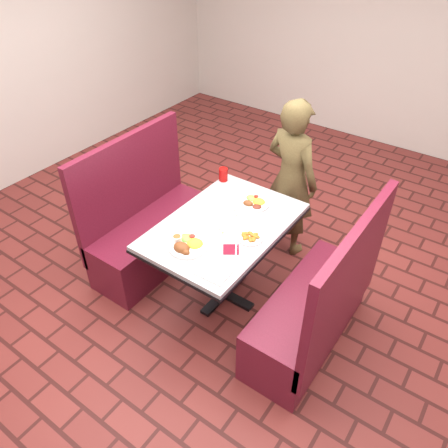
% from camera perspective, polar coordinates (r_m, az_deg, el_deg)
% --- Properties ---
extents(room, '(7.00, 7.04, 2.82)m').
position_cam_1_polar(room, '(2.67, -0.00, 20.17)').
color(room, maroon).
rests_on(room, ground).
extents(dining_table, '(0.81, 1.21, 0.75)m').
position_cam_1_polar(dining_table, '(3.28, -0.00, -1.33)').
color(dining_table, '#AAADAF').
rests_on(dining_table, ground).
extents(booth_bench_left, '(0.47, 1.20, 1.17)m').
position_cam_1_polar(booth_bench_left, '(3.90, -9.60, -0.75)').
color(booth_bench_left, maroon).
rests_on(booth_bench_left, ground).
extents(booth_bench_right, '(0.47, 1.20, 1.17)m').
position_cam_1_polar(booth_bench_right, '(3.23, 11.82, -10.99)').
color(booth_bench_right, maroon).
rests_on(booth_bench_right, ground).
extents(diner_person, '(0.59, 0.45, 1.45)m').
position_cam_1_polar(diner_person, '(3.83, 8.75, 5.80)').
color(diner_person, brown).
rests_on(diner_person, ground).
extents(near_dinner_plate, '(0.28, 0.28, 0.09)m').
position_cam_1_polar(near_dinner_plate, '(3.01, -4.86, -2.53)').
color(near_dinner_plate, white).
rests_on(near_dinner_plate, dining_table).
extents(far_dinner_plate, '(0.24, 0.24, 0.06)m').
position_cam_1_polar(far_dinner_plate, '(3.42, 3.97, 2.94)').
color(far_dinner_plate, white).
rests_on(far_dinner_plate, dining_table).
extents(plantain_plate, '(0.19, 0.19, 0.03)m').
position_cam_1_polar(plantain_plate, '(3.08, 3.42, -1.73)').
color(plantain_plate, white).
rests_on(plantain_plate, dining_table).
extents(maroon_napkin, '(0.15, 0.15, 0.00)m').
position_cam_1_polar(maroon_napkin, '(2.99, 0.93, -3.33)').
color(maroon_napkin, maroon).
rests_on(maroon_napkin, dining_table).
extents(spoon_utensil, '(0.08, 0.11, 0.00)m').
position_cam_1_polar(spoon_utensil, '(2.99, 1.59, -3.34)').
color(spoon_utensil, silver).
rests_on(spoon_utensil, dining_table).
extents(red_tumbler, '(0.07, 0.07, 0.11)m').
position_cam_1_polar(red_tumbler, '(3.69, -0.09, 6.49)').
color(red_tumbler, '#B40E0C').
rests_on(red_tumbler, dining_table).
extents(paper_napkin, '(0.22, 0.17, 0.01)m').
position_cam_1_polar(paper_napkin, '(2.82, -1.44, -6.30)').
color(paper_napkin, white).
rests_on(paper_napkin, dining_table).
extents(knife_utensil, '(0.03, 0.16, 0.00)m').
position_cam_1_polar(knife_utensil, '(3.04, -5.63, -2.60)').
color(knife_utensil, silver).
rests_on(knife_utensil, dining_table).
extents(fork_utensil, '(0.05, 0.13, 0.00)m').
position_cam_1_polar(fork_utensil, '(3.02, -5.08, -2.92)').
color(fork_utensil, silver).
rests_on(fork_utensil, dining_table).
extents(lettuce_shreds, '(0.28, 0.32, 0.00)m').
position_cam_1_polar(lettuce_shreds, '(3.24, 1.19, 0.29)').
color(lettuce_shreds, '#9FC950').
rests_on(lettuce_shreds, dining_table).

